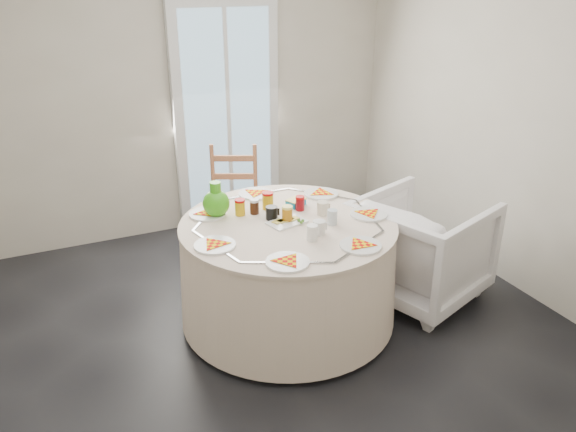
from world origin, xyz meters
name	(u,v)px	position (x,y,z in m)	size (l,w,h in m)	color
floor	(272,335)	(0.00, 0.00, 0.00)	(4.00, 4.00, 0.00)	black
wall_back	(181,92)	(0.00, 2.00, 1.30)	(4.00, 0.02, 2.60)	#BCB5A3
wall_right	(522,118)	(2.00, 0.00, 1.30)	(0.02, 4.00, 2.60)	#BCB5A3
glass_door	(227,116)	(0.40, 1.95, 1.05)	(1.00, 0.08, 2.10)	silver
table	(288,272)	(0.19, 0.14, 0.38)	(1.49, 1.49, 0.75)	beige
wooden_chair	(233,204)	(0.19, 1.25, 0.47)	(0.43, 0.41, 0.96)	#B06D47
armchair	(421,249)	(1.22, 0.03, 0.39)	(0.84, 0.79, 0.87)	white
place_settings	(288,220)	(0.19, 0.14, 0.77)	(1.38, 1.38, 0.03)	silver
jar_cluster	(269,203)	(0.14, 0.35, 0.82)	(0.47, 0.23, 0.14)	#A34D28
butter_tub	(296,201)	(0.36, 0.39, 0.79)	(0.13, 0.09, 0.05)	#0F76A8
green_pitcher	(216,200)	(-0.21, 0.45, 0.87)	(0.18, 0.18, 0.24)	#3BA716
cheese_platter	(287,220)	(0.18, 0.14, 0.77)	(0.25, 0.16, 0.03)	silver
mugs_glasses	(304,213)	(0.29, 0.12, 0.81)	(0.60, 0.60, 0.11)	gray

